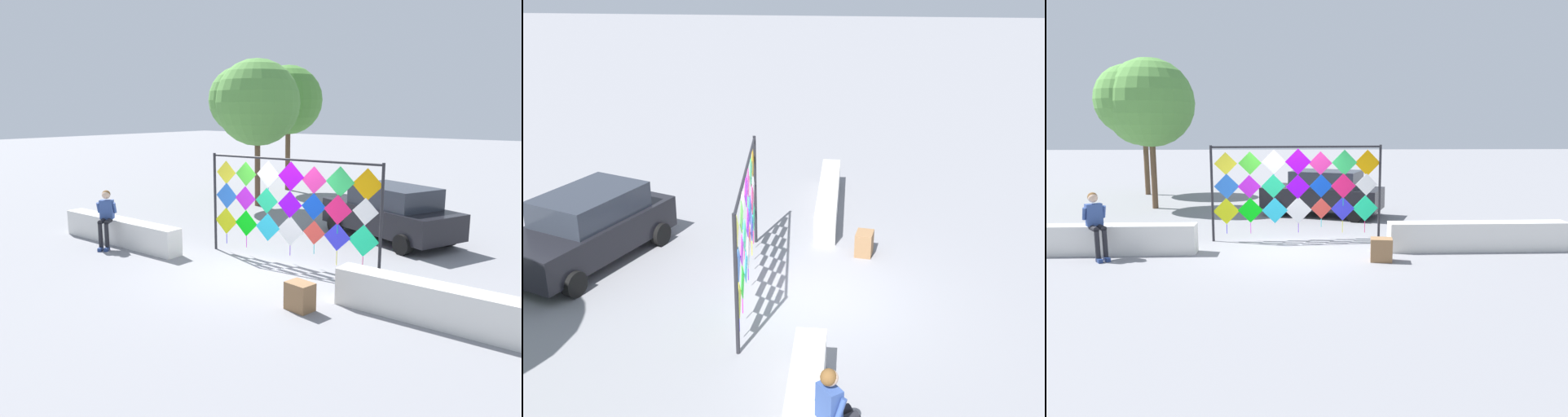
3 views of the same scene
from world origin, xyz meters
TOP-DOWN VIEW (x-y plane):
  - ground at (0.00, 0.00)m, footprint 120.00×120.00m
  - plaza_ledge_right at (4.64, -0.21)m, footprint 4.49×0.50m
  - kite_display_rack at (0.16, 1.24)m, footprint 4.68×0.43m
  - seated_vendor at (-4.62, -0.68)m, footprint 0.71×0.76m
  - parked_car at (1.13, 4.94)m, footprint 4.45×3.14m
  - cardboard_box_large at (2.03, -1.14)m, footprint 0.55×0.45m

SIDE VIEW (x-z plane):
  - ground at x=0.00m, z-range 0.00..0.00m
  - cardboard_box_large at x=2.03m, z-range 0.00..0.54m
  - plaza_ledge_right at x=4.64m, z-range 0.00..0.73m
  - parked_car at x=1.13m, z-range 0.01..1.60m
  - seated_vendor at x=-4.62m, z-range 0.15..1.72m
  - kite_display_rack at x=0.16m, z-range 0.28..2.88m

